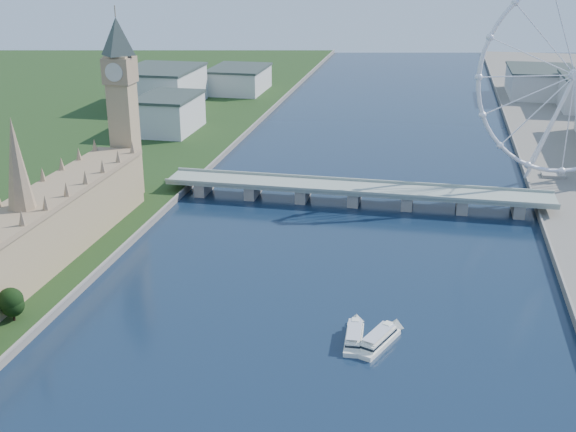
# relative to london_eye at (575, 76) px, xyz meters

# --- Properties ---
(parliament_range) EXTENTS (24.00, 200.00, 70.00)m
(parliament_range) POSITION_rel_london_eye_xyz_m (-247.98, -185.08, -49.04)
(parliament_range) COLOR tan
(parliament_range) RESTS_ON ground
(big_ben) EXTENTS (20.02, 20.02, 110.00)m
(big_ben) POSITION_rel_london_eye_xyz_m (-247.98, -77.08, -0.95)
(big_ben) COLOR tan
(big_ben) RESTS_ON ground
(westminster_bridge) EXTENTS (220.00, 22.00, 9.50)m
(westminster_bridge) POSITION_rel_london_eye_xyz_m (-119.98, -55.08, -60.89)
(westminster_bridge) COLOR gray
(westminster_bridge) RESTS_ON ground
(london_eye) EXTENTS (113.60, 39.12, 124.30)m
(london_eye) POSITION_rel_london_eye_xyz_m (0.00, 0.00, 0.00)
(london_eye) COLOR silver
(london_eye) RESTS_ON ground
(city_skyline) EXTENTS (505.00, 280.00, 32.00)m
(city_skyline) POSITION_rel_london_eye_xyz_m (-80.75, 205.00, -50.56)
(city_skyline) COLOR beige
(city_skyline) RESTS_ON ground
(tour_boat_near) EXTENTS (7.96, 26.56, 5.77)m
(tour_boat_near) POSITION_rel_london_eye_xyz_m (-102.09, -210.31, -67.52)
(tour_boat_near) COLOR silver
(tour_boat_near) RESTS_ON ground
(tour_boat_far) EXTENTS (16.96, 28.11, 6.06)m
(tour_boat_far) POSITION_rel_london_eye_xyz_m (-92.96, -211.14, -67.52)
(tour_boat_far) COLOR white
(tour_boat_far) RESTS_ON ground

